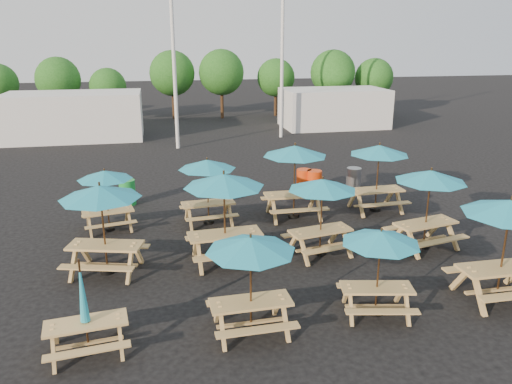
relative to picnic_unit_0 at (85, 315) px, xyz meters
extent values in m
plane|color=black|center=(4.71, 4.92, -0.83)|extent=(120.00, 120.00, 0.00)
cube|color=tan|center=(0.00, 0.00, -0.18)|extent=(1.65, 0.81, 0.05)
cube|color=tan|center=(0.07, -0.58, -0.44)|extent=(1.61, 0.42, 0.04)
cube|color=tan|center=(-0.07, 0.58, -0.44)|extent=(1.61, 0.42, 0.04)
cylinder|color=black|center=(0.00, 0.00, -0.79)|extent=(0.32, 0.32, 0.09)
cylinder|color=brown|center=(0.00, 0.00, 0.18)|extent=(0.04, 0.04, 2.03)
cone|color=teal|center=(0.00, 0.00, 0.53)|extent=(0.19, 0.19, 1.33)
cube|color=tan|center=(0.08, 3.56, -0.04)|extent=(2.05, 1.23, 0.06)
cube|color=tan|center=(-0.11, 2.88, -0.35)|extent=(1.93, 0.77, 0.04)
cube|color=tan|center=(0.27, 4.24, -0.35)|extent=(1.93, 0.77, 0.04)
cylinder|color=black|center=(0.08, 3.56, -0.78)|extent=(0.38, 0.38, 0.11)
cylinder|color=brown|center=(0.08, 3.56, 0.39)|extent=(0.05, 0.05, 2.46)
cone|color=teal|center=(0.08, 3.56, 1.43)|extent=(2.57, 2.57, 0.34)
cube|color=tan|center=(-0.11, 6.72, -0.18)|extent=(1.68, 0.93, 0.05)
cube|color=tan|center=(0.01, 6.15, -0.44)|extent=(1.60, 0.54, 0.04)
cube|color=tan|center=(-0.23, 7.29, -0.44)|extent=(1.60, 0.54, 0.04)
cylinder|color=black|center=(-0.11, 6.72, -0.79)|extent=(0.32, 0.32, 0.09)
cylinder|color=brown|center=(-0.11, 6.72, 0.18)|extent=(0.04, 0.04, 2.03)
cone|color=teal|center=(-0.11, 6.72, 1.04)|extent=(2.04, 2.04, 0.28)
cube|color=tan|center=(3.32, 0.06, -0.13)|extent=(1.74, 0.73, 0.06)
cube|color=tan|center=(3.34, -0.57, -0.40)|extent=(1.73, 0.30, 0.04)
cube|color=tan|center=(3.30, 0.69, -0.40)|extent=(1.73, 0.30, 0.04)
cylinder|color=black|center=(3.32, 0.06, -0.79)|extent=(0.34, 0.34, 0.10)
cylinder|color=brown|center=(3.32, 0.06, 0.26)|extent=(0.04, 0.04, 2.20)
cone|color=teal|center=(3.32, 0.06, 1.19)|extent=(1.94, 1.94, 0.31)
cube|color=tan|center=(3.27, 3.62, -0.01)|extent=(2.06, 0.92, 0.07)
cube|color=tan|center=(3.32, 2.88, -0.33)|extent=(2.03, 0.42, 0.04)
cube|color=tan|center=(3.22, 4.36, -0.33)|extent=(2.03, 0.42, 0.04)
cylinder|color=black|center=(3.27, 3.62, -0.78)|extent=(0.40, 0.40, 0.11)
cylinder|color=brown|center=(3.27, 3.62, 0.45)|extent=(0.05, 0.05, 2.57)
cone|color=teal|center=(3.27, 3.62, 1.54)|extent=(2.33, 2.33, 0.36)
cube|color=tan|center=(3.13, 6.72, -0.12)|extent=(1.80, 0.84, 0.06)
cube|color=tan|center=(3.19, 6.09, -0.40)|extent=(1.76, 0.41, 0.04)
cube|color=tan|center=(3.07, 7.36, -0.40)|extent=(1.76, 0.41, 0.04)
cylinder|color=black|center=(3.13, 6.72, -0.79)|extent=(0.35, 0.35, 0.10)
cylinder|color=brown|center=(3.13, 6.72, 0.28)|extent=(0.04, 0.04, 2.23)
cone|color=teal|center=(3.13, 6.72, 1.22)|extent=(2.06, 2.06, 0.31)
cube|color=tan|center=(6.23, 0.22, -0.18)|extent=(1.69, 0.92, 0.05)
cube|color=tan|center=(6.12, -0.36, -0.44)|extent=(1.61, 0.53, 0.04)
cube|color=tan|center=(6.34, 0.79, -0.44)|extent=(1.61, 0.53, 0.04)
cylinder|color=black|center=(6.23, 0.22, -0.79)|extent=(0.32, 0.32, 0.09)
cylinder|color=brown|center=(6.23, 0.22, 0.19)|extent=(0.04, 0.04, 2.04)
cone|color=teal|center=(6.23, 0.22, 1.05)|extent=(2.04, 2.04, 0.28)
cube|color=tan|center=(6.02, 3.58, -0.10)|extent=(1.89, 1.03, 0.06)
cube|color=tan|center=(6.15, 2.93, -0.39)|extent=(1.81, 0.59, 0.04)
cube|color=tan|center=(5.89, 4.22, -0.39)|extent=(1.81, 0.59, 0.04)
cylinder|color=black|center=(6.02, 3.58, -0.78)|extent=(0.36, 0.36, 0.10)
cylinder|color=brown|center=(6.02, 3.58, 0.31)|extent=(0.04, 0.04, 2.29)
cone|color=teal|center=(6.02, 3.58, 1.27)|extent=(2.28, 2.28, 0.32)
cube|color=tan|center=(6.11, 6.74, -0.01)|extent=(2.02, 0.80, 0.07)
cube|color=tan|center=(6.11, 6.00, -0.33)|extent=(2.02, 0.29, 0.04)
cube|color=tan|center=(6.11, 7.48, -0.33)|extent=(2.02, 0.29, 0.04)
cylinder|color=black|center=(6.11, 6.74, -0.78)|extent=(0.40, 0.40, 0.11)
cylinder|color=brown|center=(6.11, 6.74, 0.45)|extent=(0.05, 0.05, 2.58)
cone|color=teal|center=(6.11, 6.74, 1.54)|extent=(2.20, 2.20, 0.36)
cube|color=tan|center=(9.38, 0.27, -0.02)|extent=(1.99, 0.77, 0.07)
cube|color=tan|center=(9.38, 1.00, -0.34)|extent=(1.98, 0.28, 0.04)
cylinder|color=black|center=(9.38, 0.27, -0.78)|extent=(0.40, 0.40, 0.11)
cylinder|color=brown|center=(9.38, 0.27, 0.43)|extent=(0.05, 0.05, 2.54)
cone|color=teal|center=(9.38, 0.27, 1.50)|extent=(2.16, 2.16, 0.35)
cube|color=tan|center=(9.23, 3.45, -0.06)|extent=(2.00, 1.12, 0.06)
cube|color=tan|center=(9.38, 2.77, -0.36)|extent=(1.90, 0.66, 0.04)
cube|color=tan|center=(9.08, 4.12, -0.36)|extent=(1.90, 0.66, 0.04)
cylinder|color=black|center=(9.23, 3.45, -0.78)|extent=(0.38, 0.38, 0.10)
cylinder|color=brown|center=(9.23, 3.45, 0.37)|extent=(0.05, 0.05, 2.41)
cone|color=teal|center=(9.23, 3.45, 1.38)|extent=(2.43, 2.43, 0.33)
cube|color=tan|center=(9.19, 6.81, -0.05)|extent=(1.94, 0.81, 0.06)
cube|color=tan|center=(9.21, 6.11, -0.36)|extent=(1.92, 0.33, 0.04)
cube|color=tan|center=(9.16, 7.51, -0.36)|extent=(1.92, 0.33, 0.04)
cylinder|color=black|center=(9.19, 6.81, -0.78)|extent=(0.38, 0.38, 0.11)
cylinder|color=brown|center=(9.19, 6.81, 0.39)|extent=(0.05, 0.05, 2.44)
cone|color=teal|center=(9.19, 6.81, 1.42)|extent=(2.14, 2.14, 0.34)
cylinder|color=green|center=(0.38, 9.28, -0.36)|extent=(0.59, 0.59, 0.95)
cylinder|color=red|center=(7.29, 9.49, -0.36)|extent=(0.59, 0.59, 0.95)
cylinder|color=red|center=(7.64, 9.21, -0.36)|extent=(0.59, 0.59, 0.95)
cylinder|color=gray|center=(9.34, 9.30, -0.36)|extent=(0.59, 0.59, 0.95)
cylinder|color=silver|center=(2.71, 18.92, 5.17)|extent=(0.20, 0.20, 12.00)
cylinder|color=silver|center=(9.21, 20.92, 5.17)|extent=(0.20, 0.20, 12.00)
cube|color=silver|center=(-3.29, 22.92, 0.57)|extent=(8.00, 4.00, 2.80)
cube|color=silver|center=(13.71, 23.92, 0.47)|extent=(7.00, 4.00, 2.60)
cylinder|color=#382314|center=(-9.37, 30.17, 0.13)|extent=(0.24, 0.24, 1.92)
cylinder|color=#382314|center=(-5.04, 28.82, 0.23)|extent=(0.24, 0.24, 2.14)
sphere|color=#1E5919|center=(-5.04, 28.82, 2.33)|extent=(3.11, 3.11, 3.11)
cylinder|color=#382314|center=(-1.68, 28.58, 0.06)|extent=(0.24, 0.24, 1.78)
sphere|color=#1E5919|center=(-1.68, 28.58, 1.80)|extent=(2.59, 2.59, 2.59)
cylinder|color=#382314|center=(2.95, 29.64, 0.32)|extent=(0.24, 0.24, 2.31)
sphere|color=#1E5919|center=(2.95, 29.64, 2.58)|extent=(3.36, 3.36, 3.36)
cylinder|color=#382314|center=(6.60, 29.18, 0.34)|extent=(0.24, 0.24, 2.35)
sphere|color=#1E5919|center=(6.60, 29.18, 2.63)|extent=(3.41, 3.41, 3.41)
cylinder|color=#382314|center=(10.93, 29.60, 0.17)|extent=(0.24, 0.24, 2.02)
sphere|color=#1E5919|center=(10.93, 29.60, 2.15)|extent=(2.94, 2.94, 2.94)
cylinder|color=#382314|center=(14.94, 27.82, 0.33)|extent=(0.24, 0.24, 2.32)
sphere|color=#1E5919|center=(14.94, 27.82, 2.60)|extent=(3.38, 3.38, 3.38)
cylinder|color=#382314|center=(18.33, 27.84, 0.18)|extent=(0.24, 0.24, 2.03)
sphere|color=#1E5919|center=(18.33, 27.84, 2.17)|extent=(2.95, 2.95, 2.95)
camera|label=1|loc=(1.60, -9.08, 5.21)|focal=35.00mm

